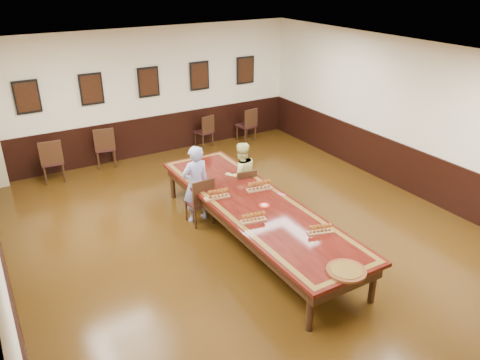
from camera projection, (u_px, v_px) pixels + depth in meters
floor at (254, 240)px, 8.48m from camera, size 8.00×10.00×0.02m
ceiling at (257, 60)px, 7.12m from camera, size 8.00×10.00×0.02m
wall_back at (148, 93)px, 11.71m from camera, size 8.00×0.02×3.20m
wall_right at (419, 121)px, 9.65m from camera, size 0.02×10.00×3.20m
chair_man at (199, 200)px, 8.87m from camera, size 0.48×0.51×0.96m
chair_woman at (243, 188)px, 9.41m from camera, size 0.47×0.50×0.89m
spare_chair_a at (52, 160)px, 10.58m from camera, size 0.53×0.57×1.03m
spare_chair_b at (104, 146)px, 11.38m from camera, size 0.56×0.59×1.02m
spare_chair_c at (204, 131)px, 12.68m from camera, size 0.51×0.53×0.88m
spare_chair_d at (246, 124)px, 13.07m from camera, size 0.51×0.54×0.95m
person_man at (196, 184)px, 8.83m from camera, size 0.58×0.40×1.54m
person_woman at (241, 175)px, 9.38m from camera, size 0.75×0.62×1.39m
pink_phone at (282, 194)px, 8.46m from camera, size 0.11×0.16×0.01m
wainscoting at (254, 216)px, 8.26m from camera, size 8.00×10.00×1.00m
conference_table at (254, 210)px, 8.22m from camera, size 1.40×5.00×0.76m
posters at (148, 82)px, 11.53m from camera, size 6.14×0.04×0.74m
flight_a at (217, 194)px, 8.31m from camera, size 0.48×0.20×0.17m
flight_b at (260, 186)px, 8.61m from camera, size 0.51×0.22×0.18m
flight_c at (253, 217)px, 7.56m from camera, size 0.45×0.21×0.16m
flight_d at (320, 229)px, 7.23m from camera, size 0.43×0.24×0.15m
red_plate_grp at (264, 205)px, 8.06m from camera, size 0.18×0.18×0.02m
carved_platter at (346, 271)px, 6.33m from camera, size 0.69×0.69×0.04m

